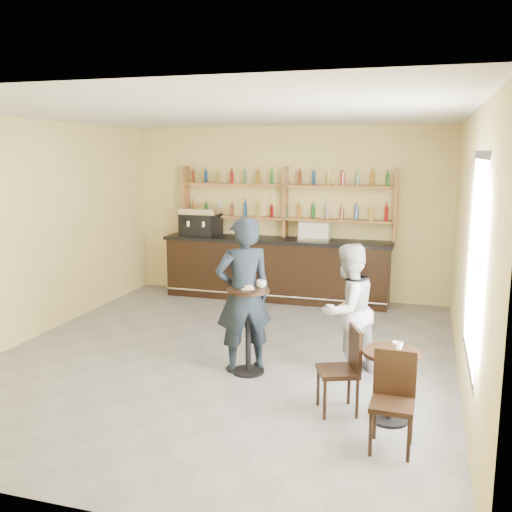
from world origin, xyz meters
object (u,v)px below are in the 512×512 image
(man_main, at_px, (243,295))
(chair_west, at_px, (338,370))
(espresso_machine, at_px, (201,222))
(chair_south, at_px, (392,404))
(bar_counter, at_px, (276,269))
(cafe_table, at_px, (391,386))
(pastry_case, at_px, (316,231))
(pedestal_table, at_px, (248,331))
(patron_second, at_px, (348,310))

(man_main, height_order, chair_west, man_main)
(espresso_machine, relative_size, chair_west, 0.78)
(chair_west, bearing_deg, chair_south, 20.73)
(bar_counter, xyz_separation_m, espresso_machine, (-1.50, 0.00, 0.83))
(bar_counter, distance_m, chair_south, 5.60)
(cafe_table, distance_m, chair_west, 0.56)
(espresso_machine, bearing_deg, pastry_case, 7.92)
(pedestal_table, xyz_separation_m, chair_south, (1.83, -1.42, -0.08))
(espresso_machine, bearing_deg, chair_west, -44.95)
(chair_west, bearing_deg, bar_counter, -179.40)
(pastry_case, height_order, cafe_table, pastry_case)
(pedestal_table, bearing_deg, pastry_case, 87.80)
(bar_counter, xyz_separation_m, man_main, (0.51, -3.54, 0.41))
(espresso_machine, distance_m, man_main, 4.10)
(pastry_case, height_order, pedestal_table, pastry_case)
(chair_west, xyz_separation_m, patron_second, (-0.05, 1.09, 0.36))
(pastry_case, distance_m, man_main, 3.57)
(pedestal_table, distance_m, cafe_table, 1.97)
(bar_counter, xyz_separation_m, patron_second, (1.77, -3.31, 0.25))
(bar_counter, height_order, cafe_table, bar_counter)
(man_main, bearing_deg, espresso_machine, -94.27)
(chair_west, bearing_deg, cafe_table, 62.83)
(cafe_table, xyz_separation_m, patron_second, (-0.60, 1.14, 0.45))
(pastry_case, distance_m, chair_south, 5.39)
(bar_counter, xyz_separation_m, pedestal_table, (0.59, -3.62, -0.03))
(chair_south, bearing_deg, cafe_table, 96.28)
(pastry_case, bearing_deg, patron_second, -65.74)
(chair_west, bearing_deg, man_main, -144.71)
(chair_west, bearing_deg, pastry_case, 172.02)
(pastry_case, height_order, patron_second, patron_second)
(cafe_table, relative_size, chair_south, 0.82)
(espresso_machine, relative_size, pastry_case, 1.29)
(cafe_table, bearing_deg, patron_second, 117.99)
(espresso_machine, distance_m, chair_west, 5.59)
(bar_counter, distance_m, pastry_case, 1.04)
(man_main, xyz_separation_m, patron_second, (1.26, 0.24, -0.16))
(espresso_machine, distance_m, chair_south, 6.46)
(pastry_case, height_order, man_main, man_main)
(pastry_case, xyz_separation_m, chair_south, (1.69, -5.04, -0.86))
(man_main, distance_m, chair_west, 1.65)
(espresso_machine, relative_size, chair_south, 0.79)
(man_main, bearing_deg, pastry_case, -127.40)
(pedestal_table, height_order, cafe_table, pedestal_table)
(man_main, bearing_deg, chair_west, 113.47)
(pastry_case, height_order, chair_south, pastry_case)
(pastry_case, relative_size, chair_west, 0.60)
(bar_counter, distance_m, pedestal_table, 3.67)
(chair_south, xyz_separation_m, patron_second, (-0.65, 1.74, 0.37))
(espresso_machine, height_order, chair_west, espresso_machine)
(pedestal_table, xyz_separation_m, chair_west, (1.23, -0.77, -0.08))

